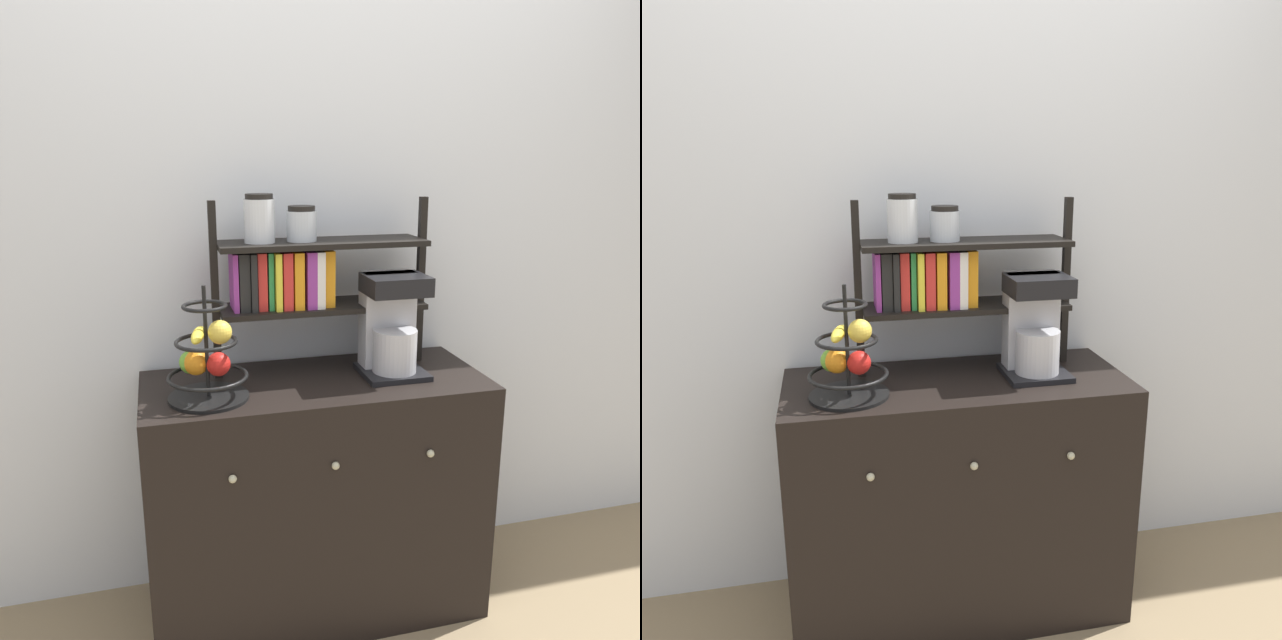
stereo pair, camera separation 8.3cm
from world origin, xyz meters
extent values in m
cube|color=silver|center=(0.00, 0.51, 1.30)|extent=(7.00, 0.05, 2.60)
cube|color=black|center=(0.00, 0.23, 0.42)|extent=(1.11, 0.47, 0.84)
sphere|color=#B2AD8C|center=(-0.31, -0.01, 0.66)|extent=(0.02, 0.02, 0.02)
sphere|color=#B2AD8C|center=(0.00, -0.01, 0.66)|extent=(0.02, 0.02, 0.02)
sphere|color=#B2AD8C|center=(0.31, -0.01, 0.66)|extent=(0.02, 0.02, 0.02)
cube|color=black|center=(0.26, 0.22, 0.85)|extent=(0.21, 0.21, 0.02)
cube|color=#B7B7BC|center=(0.26, 0.28, 1.02)|extent=(0.18, 0.08, 0.32)
cylinder|color=#B7B7BC|center=(0.26, 0.20, 0.93)|extent=(0.14, 0.14, 0.14)
cube|color=black|center=(0.26, 0.21, 1.15)|extent=(0.20, 0.16, 0.06)
cylinder|color=black|center=(-0.35, 0.16, 0.85)|extent=(0.24, 0.24, 0.01)
cylinder|color=black|center=(-0.35, 0.16, 1.02)|extent=(0.01, 0.01, 0.34)
torus|color=black|center=(-0.35, 0.16, 0.91)|extent=(0.24, 0.24, 0.01)
torus|color=black|center=(-0.35, 0.16, 1.02)|extent=(0.19, 0.19, 0.01)
torus|color=black|center=(-0.35, 0.16, 1.13)|extent=(0.13, 0.13, 0.01)
sphere|color=red|center=(-0.32, 0.16, 0.95)|extent=(0.07, 0.07, 0.07)
sphere|color=#6BAD33|center=(-0.39, 0.20, 0.95)|extent=(0.07, 0.07, 0.07)
sphere|color=orange|center=(-0.38, 0.18, 0.95)|extent=(0.08, 0.08, 0.08)
ellipsoid|color=yellow|center=(-0.37, 0.16, 1.04)|extent=(0.07, 0.15, 0.04)
sphere|color=gold|center=(-0.31, 0.13, 1.06)|extent=(0.07, 0.07, 0.07)
cube|color=black|center=(-0.30, 0.34, 1.13)|extent=(0.02, 0.02, 0.57)
cube|color=black|center=(0.40, 0.34, 1.13)|extent=(0.02, 0.02, 0.57)
cube|color=black|center=(0.05, 0.34, 1.06)|extent=(0.68, 0.20, 0.02)
cube|color=black|center=(0.05, 0.34, 1.27)|extent=(0.68, 0.20, 0.02)
cube|color=#8C338C|center=(-0.24, 0.34, 1.16)|extent=(0.02, 0.13, 0.18)
cube|color=black|center=(-0.21, 0.34, 1.16)|extent=(0.03, 0.13, 0.18)
cube|color=black|center=(-0.18, 0.34, 1.16)|extent=(0.02, 0.14, 0.18)
cube|color=red|center=(-0.16, 0.34, 1.16)|extent=(0.03, 0.12, 0.18)
cube|color=#2D8C47|center=(-0.13, 0.34, 1.16)|extent=(0.02, 0.12, 0.18)
cube|color=yellow|center=(-0.11, 0.34, 1.16)|extent=(0.02, 0.16, 0.18)
cube|color=red|center=(-0.08, 0.34, 1.16)|extent=(0.03, 0.15, 0.18)
cube|color=orange|center=(-0.04, 0.34, 1.16)|extent=(0.03, 0.15, 0.18)
cube|color=#8C338C|center=(0.00, 0.34, 1.16)|extent=(0.03, 0.16, 0.18)
cube|color=white|center=(0.03, 0.34, 1.16)|extent=(0.03, 0.16, 0.18)
cube|color=orange|center=(0.06, 0.34, 1.16)|extent=(0.03, 0.13, 0.18)
cylinder|color=silver|center=(-0.15, 0.34, 1.35)|extent=(0.10, 0.10, 0.14)
cylinder|color=black|center=(-0.15, 0.34, 1.43)|extent=(0.09, 0.09, 0.02)
cylinder|color=silver|center=(-0.02, 0.34, 1.33)|extent=(0.10, 0.10, 0.10)
cylinder|color=black|center=(-0.02, 0.34, 1.39)|extent=(0.09, 0.09, 0.02)
camera|label=1|loc=(-0.47, -1.62, 1.55)|focal=35.00mm
camera|label=2|loc=(-0.39, -1.64, 1.55)|focal=35.00mm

